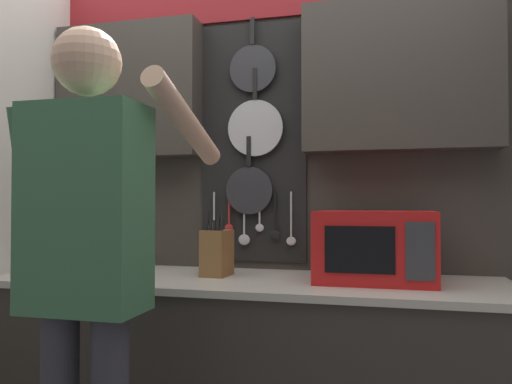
# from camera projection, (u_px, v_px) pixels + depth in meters

# --- Properties ---
(base_cabinet_counter) EXTENTS (2.23, 0.68, 0.90)m
(base_cabinet_counter) POSITION_uv_depth(u_px,v_px,m) (247.00, 382.00, 2.19)
(base_cabinet_counter) COLOR #38332D
(base_cabinet_counter) RESTS_ON ground_plane
(back_wall_unit) EXTENTS (2.80, 0.20, 2.45)m
(back_wall_unit) POSITION_uv_depth(u_px,v_px,m) (264.00, 151.00, 2.51)
(back_wall_unit) COLOR #38332D
(back_wall_unit) RESTS_ON ground_plane
(microwave) EXTENTS (0.49, 0.35, 0.30)m
(microwave) POSITION_uv_depth(u_px,v_px,m) (374.00, 246.00, 2.11)
(microwave) COLOR red
(microwave) RESTS_ON base_cabinet_counter
(knife_block) EXTENTS (0.12, 0.16, 0.29)m
(knife_block) POSITION_uv_depth(u_px,v_px,m) (217.00, 252.00, 2.28)
(knife_block) COLOR brown
(knife_block) RESTS_ON base_cabinet_counter
(utensil_crock) EXTENTS (0.12, 0.12, 0.35)m
(utensil_crock) POSITION_uv_depth(u_px,v_px,m) (74.00, 254.00, 2.46)
(utensil_crock) COLOR white
(utensil_crock) RESTS_ON base_cabinet_counter
(person) EXTENTS (0.54, 0.68, 1.81)m
(person) POSITION_uv_depth(u_px,v_px,m) (88.00, 249.00, 1.61)
(person) COLOR #383842
(person) RESTS_ON ground_plane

